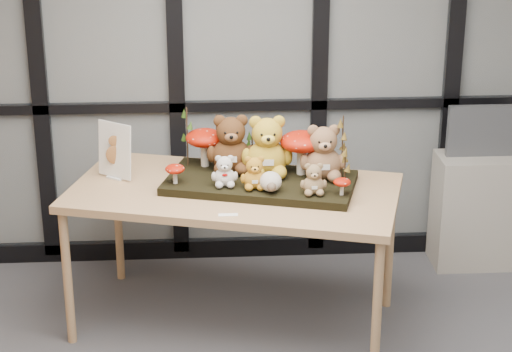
{
  "coord_description": "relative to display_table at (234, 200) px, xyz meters",
  "views": [
    {
      "loc": [
        -0.3,
        -3.17,
        2.73
      ],
      "look_at": [
        -0.01,
        1.53,
        0.93
      ],
      "focal_mm": 65.0,
      "sensor_mm": 36.0,
      "label": 1
    }
  ],
  "objects": [
    {
      "name": "sprig_green_far_left",
      "position": [
        -0.25,
        0.28,
        0.28
      ],
      "size": [
        0.05,
        0.05,
        0.34
      ],
      "primitive_type": null,
      "color": "#16330B",
      "rests_on": "diorama_tray"
    },
    {
      "name": "sprig_green_centre",
      "position": [
        0.12,
        0.25,
        0.21
      ],
      "size": [
        0.05,
        0.05,
        0.2
      ],
      "primitive_type": null,
      "color": "#16330B",
      "rests_on": "diorama_tray"
    },
    {
      "name": "bear_white_bow",
      "position": [
        -0.05,
        -0.05,
        0.2
      ],
      "size": [
        0.18,
        0.17,
        0.19
      ],
      "primitive_type": null,
      "rotation": [
        0.0,
        0.0,
        -0.28
      ],
      "color": "silver",
      "rests_on": "diorama_tray"
    },
    {
      "name": "bear_pooh_yellow",
      "position": [
        0.19,
        0.11,
        0.3
      ],
      "size": [
        0.35,
        0.33,
        0.38
      ],
      "primitive_type": null,
      "rotation": [
        0.0,
        0.0,
        -0.28
      ],
      "color": "gold",
      "rests_on": "diorama_tray"
    },
    {
      "name": "display_table",
      "position": [
        0.0,
        0.0,
        0.0
      ],
      "size": [
        1.97,
        1.35,
        0.84
      ],
      "rotation": [
        0.0,
        0.0,
        -0.28
      ],
      "color": "tan",
      "rests_on": "floor"
    },
    {
      "name": "cabinet",
      "position": [
        1.61,
        0.7,
        -0.4
      ],
      "size": [
        0.56,
        0.33,
        0.75
      ],
      "primitive_type": "cube",
      "color": "#9E988D",
      "rests_on": "floor"
    },
    {
      "name": "bear_beige_small",
      "position": [
        0.42,
        -0.2,
        0.2
      ],
      "size": [
        0.17,
        0.16,
        0.19
      ],
      "primitive_type": null,
      "rotation": [
        0.0,
        0.0,
        -0.28
      ],
      "color": "#8F714B",
      "rests_on": "diorama_tray"
    },
    {
      "name": "glass_partition",
      "position": [
        0.13,
        0.9,
        0.64
      ],
      "size": [
        4.9,
        0.06,
        2.78
      ],
      "color": "#2D383F",
      "rests_on": "floor"
    },
    {
      "name": "bear_tan_back",
      "position": [
        0.49,
        0.03,
        0.28
      ],
      "size": [
        0.31,
        0.3,
        0.34
      ],
      "primitive_type": null,
      "rotation": [
        0.0,
        0.0,
        -0.28
      ],
      "color": "#8B6241",
      "rests_on": "diorama_tray"
    },
    {
      "name": "bear_small_yellow",
      "position": [
        0.11,
        -0.1,
        0.21
      ],
      "size": [
        0.18,
        0.17,
        0.2
      ],
      "primitive_type": null,
      "rotation": [
        0.0,
        0.0,
        -0.28
      ],
      "color": "#BF8120",
      "rests_on": "diorama_tray"
    },
    {
      "name": "mushroom_front_left",
      "position": [
        -0.32,
        -0.01,
        0.17
      ],
      "size": [
        0.11,
        0.11,
        0.12
      ],
      "primitive_type": null,
      "color": "#A21405",
      "rests_on": "diorama_tray"
    },
    {
      "name": "sign_holder",
      "position": [
        -0.66,
        0.21,
        0.22
      ],
      "size": [
        0.2,
        0.16,
        0.33
      ],
      "rotation": [
        0.0,
        0.0,
        -0.62
      ],
      "color": "silver",
      "rests_on": "display_table"
    },
    {
      "name": "sprig_dry_far_right",
      "position": [
        0.6,
        0.02,
        0.29
      ],
      "size": [
        0.05,
        0.05,
        0.36
      ],
      "primitive_type": null,
      "color": "brown",
      "rests_on": "diorama_tray"
    },
    {
      "name": "sprig_green_mid_left",
      "position": [
        -0.08,
        0.29,
        0.26
      ],
      "size": [
        0.05,
        0.05,
        0.3
      ],
      "primitive_type": null,
      "color": "#16330B",
      "rests_on": "diorama_tray"
    },
    {
      "name": "mushroom_back_left",
      "position": [
        -0.15,
        0.26,
        0.23
      ],
      "size": [
        0.22,
        0.22,
        0.24
      ],
      "primitive_type": null,
      "color": "#A21405",
      "rests_on": "diorama_tray"
    },
    {
      "name": "monitor",
      "position": [
        1.61,
        0.72,
        0.14
      ],
      "size": [
        0.47,
        0.05,
        0.33
      ],
      "color": "#484A4F",
      "rests_on": "cabinet"
    },
    {
      "name": "bear_brown_medium",
      "position": [
        -0.01,
        0.18,
        0.29
      ],
      "size": [
        0.33,
        0.32,
        0.36
      ],
      "primitive_type": null,
      "rotation": [
        0.0,
        0.0,
        -0.28
      ],
      "color": "#4E2D15",
      "rests_on": "diorama_tray"
    },
    {
      "name": "room_shell",
      "position": [
        0.13,
        -1.57,
        0.91
      ],
      "size": [
        5.0,
        5.0,
        5.0
      ],
      "color": "beige",
      "rests_on": "floor"
    },
    {
      "name": "plush_cream_hedgehog",
      "position": [
        0.19,
        -0.15,
        0.17
      ],
      "size": [
        0.11,
        0.1,
        0.12
      ],
      "primitive_type": null,
      "rotation": [
        0.0,
        0.0,
        -0.28
      ],
      "color": "beige",
      "rests_on": "diorama_tray"
    },
    {
      "name": "mushroom_front_right",
      "position": [
        0.56,
        -0.23,
        0.16
      ],
      "size": [
        0.09,
        0.09,
        0.1
      ],
      "primitive_type": null,
      "color": "#A21405",
      "rests_on": "diorama_tray"
    },
    {
      "name": "label_card",
      "position": [
        -0.04,
        -0.36,
        0.07
      ],
      "size": [
        0.1,
        0.03,
        0.0
      ],
      "primitive_type": "cube",
      "color": "white",
      "rests_on": "display_table"
    },
    {
      "name": "mushroom_back_right",
      "position": [
        0.38,
        0.1,
        0.24
      ],
      "size": [
        0.24,
        0.24,
        0.27
      ],
      "primitive_type": null,
      "color": "#A21405",
      "rests_on": "diorama_tray"
    },
    {
      "name": "sprig_dry_mid_right",
      "position": [
        0.59,
        -0.12,
        0.23
      ],
      "size": [
        0.05,
        0.05,
        0.23
      ],
      "primitive_type": null,
      "color": "brown",
      "rests_on": "diorama_tray"
    },
    {
      "name": "diorama_tray",
      "position": [
        0.15,
        0.03,
        0.09
      ],
      "size": [
        1.13,
        0.78,
        0.04
      ],
      "primitive_type": "cube",
      "rotation": [
        0.0,
        0.0,
        -0.28
      ],
      "color": "black",
      "rests_on": "display_table"
    }
  ]
}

